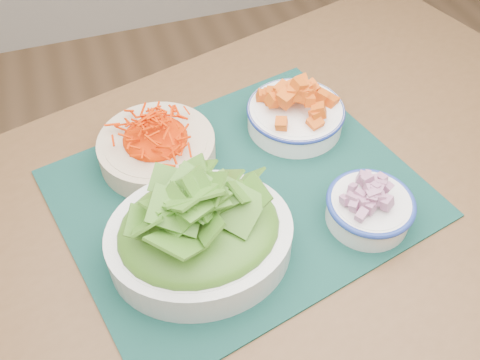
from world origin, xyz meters
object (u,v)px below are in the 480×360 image
(squash_bowl, at_px, (296,108))
(table, at_px, (288,239))
(onion_bowl, at_px, (370,205))
(placemat, at_px, (240,193))
(lettuce_bowl, at_px, (199,227))
(carrot_bowl, at_px, (156,144))

(squash_bowl, bearing_deg, table, -113.59)
(onion_bowl, bearing_deg, placemat, 145.82)
(lettuce_bowl, bearing_deg, onion_bowl, 0.37)
(carrot_bowl, xyz_separation_m, lettuce_bowl, (0.02, -0.21, 0.03))
(table, relative_size, onion_bowl, 9.23)
(table, xyz_separation_m, carrot_bowl, (-0.18, 0.17, 0.13))
(carrot_bowl, xyz_separation_m, squash_bowl, (0.25, 0.00, 0.01))
(table, xyz_separation_m, placemat, (-0.07, 0.05, 0.09))
(table, relative_size, squash_bowl, 6.72)
(carrot_bowl, relative_size, lettuce_bowl, 0.85)
(lettuce_bowl, xyz_separation_m, onion_bowl, (0.26, -0.02, -0.03))
(carrot_bowl, distance_m, onion_bowl, 0.36)
(table, bearing_deg, placemat, 128.01)
(table, relative_size, placemat, 2.70)
(placemat, xyz_separation_m, lettuce_bowl, (-0.09, -0.09, 0.06))
(table, distance_m, placemat, 0.13)
(carrot_bowl, xyz_separation_m, onion_bowl, (0.28, -0.23, -0.00))
(placemat, relative_size, lettuce_bowl, 1.91)
(placemat, bearing_deg, squash_bowl, 26.44)
(lettuce_bowl, bearing_deg, placemat, 50.39)
(placemat, distance_m, lettuce_bowl, 0.15)
(squash_bowl, relative_size, lettuce_bowl, 0.77)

